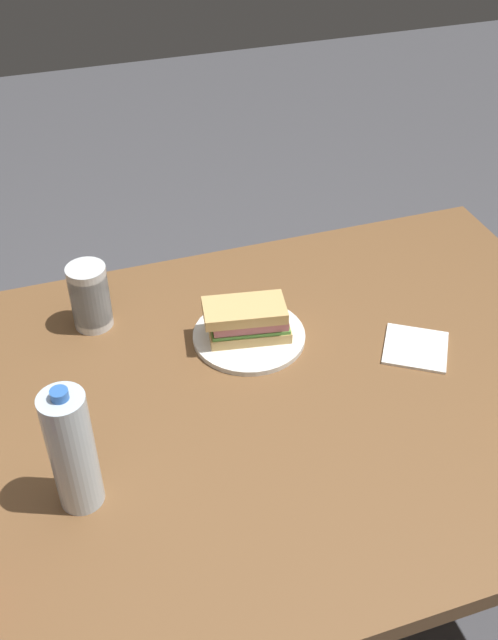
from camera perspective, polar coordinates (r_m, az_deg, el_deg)
name	(u,v)px	position (r m, az deg, el deg)	size (l,w,h in m)	color
ground_plane	(266,600)	(2.05, 1.29, -20.91)	(8.00, 8.00, 0.00)	#4C4C51
dining_table	(270,425)	(1.51, 1.66, -8.16)	(1.48, 1.02, 0.76)	brown
paper_plate	(249,336)	(1.56, 0.00, -1.25)	(0.24, 0.24, 0.01)	white
sandwich	(247,320)	(1.53, -0.13, 0.02)	(0.20, 0.12, 0.08)	#DBB26B
plastic_cup_stack	(90,297)	(1.59, -12.27, 1.80)	(0.08, 0.08, 0.15)	silver
water_bottle_spare	(72,451)	(1.22, -13.58, -9.87)	(0.07, 0.07, 0.25)	silver
paper_napkin	(416,348)	(1.58, 12.83, -2.12)	(0.13, 0.13, 0.01)	white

